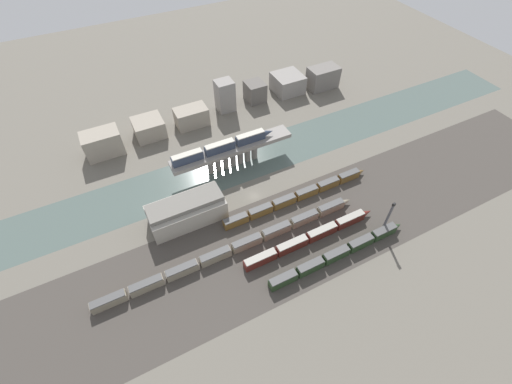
{
  "coord_description": "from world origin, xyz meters",
  "views": [
    {
      "loc": [
        -40.51,
        -81.84,
        105.15
      ],
      "look_at": [
        0.0,
        -1.66,
        4.08
      ],
      "focal_mm": 24.0,
      "sensor_mm": 36.0,
      "label": 1
    }
  ],
  "objects_px": {
    "train_yard_near": "(339,253)",
    "signal_tower": "(388,218)",
    "train_yard_mid": "(310,237)",
    "warehouse_building": "(187,211)",
    "train_on_bridge": "(223,146)",
    "train_yard_far": "(235,248)",
    "train_yard_outer": "(298,196)"
  },
  "relations": [
    {
      "from": "train_yard_near",
      "to": "signal_tower",
      "type": "bearing_deg",
      "value": 4.57
    },
    {
      "from": "train_yard_near",
      "to": "train_yard_mid",
      "type": "relative_size",
      "value": 1.03
    },
    {
      "from": "warehouse_building",
      "to": "train_on_bridge",
      "type": "bearing_deg",
      "value": 39.35
    },
    {
      "from": "train_yard_far",
      "to": "signal_tower",
      "type": "distance_m",
      "value": 55.65
    },
    {
      "from": "train_yard_near",
      "to": "train_yard_far",
      "type": "bearing_deg",
      "value": 149.69
    },
    {
      "from": "train_yard_outer",
      "to": "train_yard_mid",
      "type": "bearing_deg",
      "value": -108.72
    },
    {
      "from": "train_yard_near",
      "to": "train_yard_outer",
      "type": "height_order",
      "value": "train_yard_near"
    },
    {
      "from": "train_yard_near",
      "to": "train_yard_outer",
      "type": "relative_size",
      "value": 0.85
    },
    {
      "from": "train_on_bridge",
      "to": "train_yard_near",
      "type": "xyz_separation_m",
      "value": [
        17.59,
        -59.2,
        -10.27
      ]
    },
    {
      "from": "train_yard_near",
      "to": "train_yard_mid",
      "type": "distance_m",
      "value": 11.41
    },
    {
      "from": "train_on_bridge",
      "to": "warehouse_building",
      "type": "bearing_deg",
      "value": -140.65
    },
    {
      "from": "train_yard_near",
      "to": "warehouse_building",
      "type": "height_order",
      "value": "warehouse_building"
    },
    {
      "from": "train_on_bridge",
      "to": "train_yard_outer",
      "type": "height_order",
      "value": "train_on_bridge"
    },
    {
      "from": "train_on_bridge",
      "to": "train_yard_far",
      "type": "xyz_separation_m",
      "value": [
        -13.84,
        -40.82,
        -10.33
      ]
    },
    {
      "from": "train_yard_outer",
      "to": "warehouse_building",
      "type": "xyz_separation_m",
      "value": [
        -42.7,
        10.46,
        3.09
      ]
    },
    {
      "from": "train_yard_far",
      "to": "signal_tower",
      "type": "xyz_separation_m",
      "value": [
        52.76,
        -16.67,
        5.96
      ]
    },
    {
      "from": "train_yard_mid",
      "to": "train_yard_near",
      "type": "bearing_deg",
      "value": -62.85
    },
    {
      "from": "train_yard_near",
      "to": "train_yard_far",
      "type": "relative_size",
      "value": 0.56
    },
    {
      "from": "train_yard_mid",
      "to": "warehouse_building",
      "type": "distance_m",
      "value": 46.82
    },
    {
      "from": "train_on_bridge",
      "to": "train_yard_mid",
      "type": "relative_size",
      "value": 0.84
    },
    {
      "from": "train_on_bridge",
      "to": "warehouse_building",
      "type": "xyz_separation_m",
      "value": [
        -23.87,
        -19.57,
        -7.29
      ]
    },
    {
      "from": "signal_tower",
      "to": "train_yard_far",
      "type": "bearing_deg",
      "value": 162.46
    },
    {
      "from": "train_on_bridge",
      "to": "train_yard_mid",
      "type": "bearing_deg",
      "value": -75.83
    },
    {
      "from": "train_yard_mid",
      "to": "train_yard_outer",
      "type": "distance_m",
      "value": 20.08
    },
    {
      "from": "train_yard_mid",
      "to": "train_yard_far",
      "type": "distance_m",
      "value": 27.49
    },
    {
      "from": "train_yard_mid",
      "to": "signal_tower",
      "type": "xyz_separation_m",
      "value": [
        26.53,
        -8.45,
        5.87
      ]
    },
    {
      "from": "train_yard_mid",
      "to": "train_yard_outer",
      "type": "height_order",
      "value": "train_yard_mid"
    },
    {
      "from": "train_yard_near",
      "to": "signal_tower",
      "type": "relative_size",
      "value": 3.54
    },
    {
      "from": "train_on_bridge",
      "to": "train_yard_near",
      "type": "relative_size",
      "value": 0.82
    },
    {
      "from": "train_on_bridge",
      "to": "train_yard_near",
      "type": "height_order",
      "value": "train_on_bridge"
    },
    {
      "from": "train_yard_far",
      "to": "warehouse_building",
      "type": "distance_m",
      "value": 23.68
    },
    {
      "from": "warehouse_building",
      "to": "signal_tower",
      "type": "relative_size",
      "value": 1.8
    }
  ]
}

